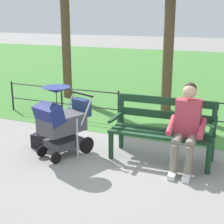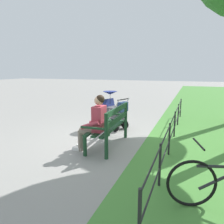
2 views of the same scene
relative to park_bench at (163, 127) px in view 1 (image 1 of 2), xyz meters
The scene contains 7 objects.
ground_plane 0.82m from the park_bench, 10.62° to the left, with size 60.00×60.00×0.00m, color gray.
grass_lawn 8.72m from the park_bench, 85.96° to the right, with size 40.00×16.00×0.01m, color #478438.
park_bench is the anchor object (origin of this frame).
person_on_bench 0.49m from the park_bench, 151.16° to the left, with size 0.54×0.74×1.28m.
stroller 1.61m from the park_bench, 19.27° to the left, with size 0.77×1.00×1.15m.
handbag 2.10m from the park_bench, 11.59° to the left, with size 0.32×0.14×0.37m.
park_fence 1.50m from the park_bench, 65.72° to the right, with size 6.86×0.04×0.70m.
Camera 1 is at (-1.84, 4.81, 2.22)m, focal length 54.13 mm.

